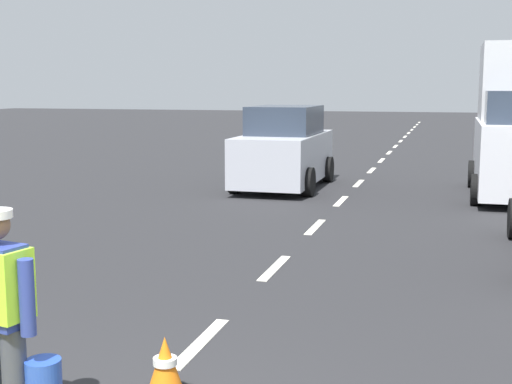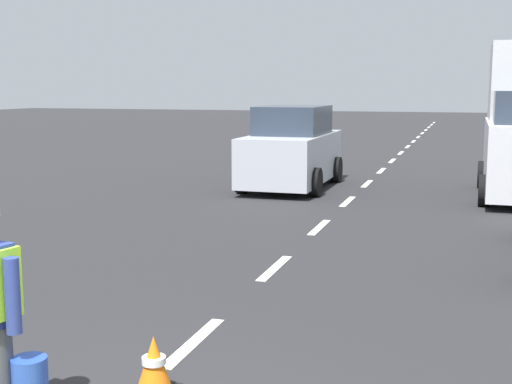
% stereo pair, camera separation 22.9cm
% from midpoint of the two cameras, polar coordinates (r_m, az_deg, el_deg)
% --- Properties ---
extents(ground_plane, '(96.00, 96.00, 0.00)m').
position_cam_midpoint_polar(ground_plane, '(24.75, 10.04, 2.62)').
color(ground_plane, '#28282B').
extents(lane_center_line, '(0.14, 46.40, 0.01)m').
position_cam_midpoint_polar(lane_center_line, '(28.91, 10.89, 3.45)').
color(lane_center_line, silver).
rests_on(lane_center_line, ground).
extents(road_worker, '(0.77, 0.37, 1.67)m').
position_cam_midpoint_polar(road_worker, '(5.43, -21.19, -9.08)').
color(road_worker, '#383D4C').
rests_on(road_worker, ground).
extents(traffic_cone_near, '(0.36, 0.36, 0.49)m').
position_cam_midpoint_polar(traffic_cone_near, '(5.99, -8.56, -13.90)').
color(traffic_cone_near, black).
rests_on(traffic_cone_near, ground).
extents(car_oncoming_lead, '(2.02, 4.21, 2.05)m').
position_cam_midpoint_polar(car_oncoming_lead, '(17.60, 1.96, 3.47)').
color(car_oncoming_lead, silver).
rests_on(car_oncoming_lead, ground).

